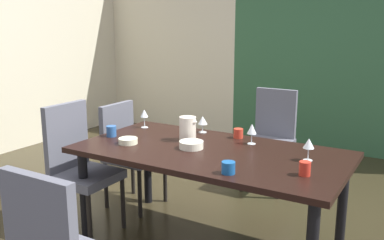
{
  "coord_description": "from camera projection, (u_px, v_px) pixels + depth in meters",
  "views": [
    {
      "loc": [
        2.0,
        -2.71,
        1.63
      ],
      "look_at": [
        0.24,
        0.26,
        0.85
      ],
      "focal_mm": 40.0,
      "sensor_mm": 36.0,
      "label": 1
    }
  ],
  "objects": [
    {
      "name": "cup_north",
      "position": [
        228.0,
        168.0,
        2.57
      ],
      "size": [
        0.08,
        0.08,
        0.07
      ],
      "primitive_type": "cylinder",
      "color": "#154D8D",
      "rests_on": "dining_table"
    },
    {
      "name": "ground_plane",
      "position": [
        152.0,
        221.0,
        3.63
      ],
      "size": [
        5.72,
        5.81,
        0.02
      ],
      "primitive_type": "cube",
      "color": "#2D2617"
    },
    {
      "name": "cup_near_window",
      "position": [
        238.0,
        133.0,
        3.37
      ],
      "size": [
        0.08,
        0.08,
        0.08
      ],
      "primitive_type": "cylinder",
      "color": "red",
      "rests_on": "dining_table"
    },
    {
      "name": "garden_window_panel",
      "position": [
        365.0,
        50.0,
        5.16
      ],
      "size": [
        3.43,
        0.1,
        2.62
      ],
      "primitive_type": "cube",
      "color": "#2E5838",
      "rests_on": "ground_plane"
    },
    {
      "name": "chair_left_near",
      "position": [
        78.0,
        163.0,
        3.35
      ],
      "size": [
        0.44,
        0.44,
        1.02
      ],
      "rotation": [
        0.0,
        0.0,
        -1.57
      ],
      "color": "#53555F",
      "rests_on": "ground_plane"
    },
    {
      "name": "serving_bowl_east",
      "position": [
        128.0,
        141.0,
        3.22
      ],
      "size": [
        0.14,
        0.14,
        0.04
      ],
      "primitive_type": "cylinder",
      "color": "beige",
      "rests_on": "dining_table"
    },
    {
      "name": "chair_left_far",
      "position": [
        128.0,
        148.0,
        3.86
      ],
      "size": [
        0.44,
        0.44,
        0.93
      ],
      "rotation": [
        0.0,
        0.0,
        -1.57
      ],
      "color": "#53555F",
      "rests_on": "ground_plane"
    },
    {
      "name": "cup_center",
      "position": [
        111.0,
        131.0,
        3.41
      ],
      "size": [
        0.08,
        0.08,
        0.09
      ],
      "primitive_type": "cylinder",
      "color": "#295593",
      "rests_on": "dining_table"
    },
    {
      "name": "dining_table",
      "position": [
        210.0,
        160.0,
        3.08
      ],
      "size": [
        1.93,
        1.01,
        0.75
      ],
      "color": "black",
      "rests_on": "ground_plane"
    },
    {
      "name": "wine_glass_west",
      "position": [
        252.0,
        129.0,
        3.18
      ],
      "size": [
        0.07,
        0.07,
        0.16
      ],
      "color": "silver",
      "rests_on": "dining_table"
    },
    {
      "name": "wine_glass_near_shelf",
      "position": [
        309.0,
        144.0,
        2.8
      ],
      "size": [
        0.07,
        0.07,
        0.15
      ],
      "color": "silver",
      "rests_on": "dining_table"
    },
    {
      "name": "back_panel_interior",
      "position": [
        169.0,
        44.0,
        6.59
      ],
      "size": [
        2.29,
        0.1,
        2.62
      ],
      "primitive_type": "cube",
      "color": "beige",
      "rests_on": "ground_plane"
    },
    {
      "name": "wine_glass_corner",
      "position": [
        203.0,
        121.0,
        3.53
      ],
      "size": [
        0.08,
        0.08,
        0.14
      ],
      "color": "silver",
      "rests_on": "dining_table"
    },
    {
      "name": "chair_head_far",
      "position": [
        271.0,
        134.0,
        4.27
      ],
      "size": [
        0.44,
        0.45,
        0.99
      ],
      "rotation": [
        0.0,
        0.0,
        3.14
      ],
      "color": "#53555F",
      "rests_on": "ground_plane"
    },
    {
      "name": "cup_south",
      "position": [
        305.0,
        169.0,
        2.54
      ],
      "size": [
        0.07,
        0.07,
        0.09
      ],
      "primitive_type": "cylinder",
      "color": "red",
      "rests_on": "dining_table"
    },
    {
      "name": "pitcher_right",
      "position": [
        188.0,
        129.0,
        3.28
      ],
      "size": [
        0.14,
        0.13,
        0.19
      ],
      "color": "beige",
      "rests_on": "dining_table"
    },
    {
      "name": "wine_glass_rear",
      "position": [
        144.0,
        114.0,
        3.69
      ],
      "size": [
        0.07,
        0.07,
        0.16
      ],
      "color": "silver",
      "rests_on": "dining_table"
    },
    {
      "name": "serving_bowl_left",
      "position": [
        191.0,
        145.0,
        3.09
      ],
      "size": [
        0.18,
        0.18,
        0.05
      ],
      "primitive_type": "cylinder",
      "color": "silver",
      "rests_on": "dining_table"
    }
  ]
}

